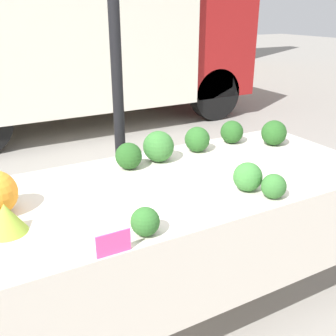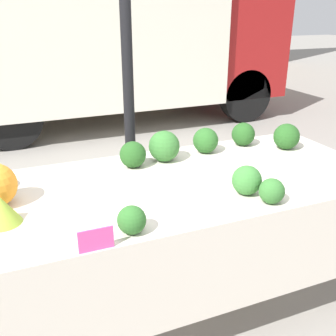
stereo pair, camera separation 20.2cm
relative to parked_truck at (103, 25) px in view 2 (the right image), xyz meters
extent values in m
plane|color=gray|center=(-0.76, -4.40, -1.45)|extent=(40.00, 40.00, 0.00)
cylinder|color=black|center=(-0.76, -3.74, -0.23)|extent=(0.07, 0.07, 2.45)
cube|color=silver|center=(-0.42, 0.00, 0.08)|extent=(3.91, 2.20, 2.33)
cube|color=maroon|center=(2.11, 0.00, -0.25)|extent=(1.14, 2.03, 1.68)
cylinder|color=black|center=(2.00, -0.90, -1.05)|extent=(0.82, 0.22, 0.82)
cylinder|color=black|center=(2.00, 0.90, -1.05)|extent=(0.82, 0.22, 0.82)
cylinder|color=black|center=(-1.49, -0.90, -1.05)|extent=(0.82, 0.22, 0.82)
cylinder|color=black|center=(-1.49, 0.90, -1.05)|extent=(0.82, 0.22, 0.82)
cube|color=beige|center=(-0.76, -4.40, -0.62)|extent=(2.36, 0.97, 0.03)
cube|color=beige|center=(-0.76, -4.88, -0.87)|extent=(2.36, 0.01, 0.47)
cylinder|color=black|center=(0.36, -3.97, -1.05)|extent=(0.05, 0.05, 0.82)
cone|color=#93B238|center=(-1.57, -4.52, -0.54)|extent=(0.16, 0.16, 0.13)
sphere|color=#285B23|center=(-0.37, -4.06, -0.53)|extent=(0.16, 0.16, 0.16)
sphere|color=#23511E|center=(-0.07, -4.03, -0.53)|extent=(0.15, 0.15, 0.15)
sphere|color=#2D6628|center=(-1.08, -4.80, -0.55)|extent=(0.12, 0.12, 0.12)
sphere|color=#23511E|center=(0.14, -4.20, -0.53)|extent=(0.17, 0.17, 0.17)
sphere|color=#387533|center=(-0.46, -4.67, -0.54)|extent=(0.15, 0.15, 0.15)
sphere|color=#336B2D|center=(-0.40, -4.80, -0.55)|extent=(0.12, 0.12, 0.12)
sphere|color=#23511E|center=(-0.86, -4.12, -0.53)|extent=(0.15, 0.15, 0.15)
sphere|color=#336B2D|center=(-0.66, -4.10, -0.52)|extent=(0.18, 0.18, 0.18)
cube|color=#EF4793|center=(-1.25, -4.87, -0.56)|extent=(0.13, 0.01, 0.09)
camera|label=1|loc=(-1.66, -6.04, 0.24)|focal=42.00mm
camera|label=2|loc=(-1.47, -6.13, 0.24)|focal=42.00mm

